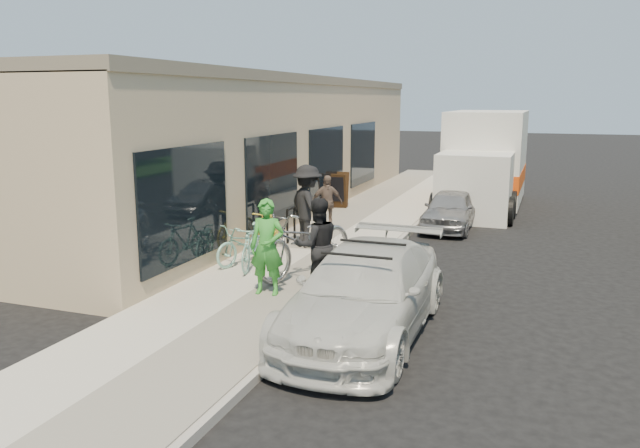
% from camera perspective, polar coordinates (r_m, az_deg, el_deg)
% --- Properties ---
extents(ground, '(120.00, 120.00, 0.00)m').
position_cam_1_polar(ground, '(11.03, 3.84, -7.48)').
color(ground, black).
rests_on(ground, ground).
extents(sidewalk, '(3.00, 34.00, 0.15)m').
position_cam_1_polar(sidewalk, '(14.35, -0.46, -2.68)').
color(sidewalk, '#B4AEA2').
rests_on(sidewalk, ground).
extents(curb, '(0.12, 34.00, 0.13)m').
position_cam_1_polar(curb, '(13.90, 5.54, -3.24)').
color(curb, '#9B958E').
rests_on(curb, ground).
extents(storefront, '(3.60, 20.00, 4.22)m').
position_cam_1_polar(storefront, '(19.82, -4.22, 7.20)').
color(storefront, tan).
rests_on(storefront, ground).
extents(bike_rack, '(0.09, 0.59, 0.83)m').
position_cam_1_polar(bike_rack, '(15.14, -2.68, 0.30)').
color(bike_rack, black).
rests_on(bike_rack, sidewalk).
extents(sandwich_board, '(0.74, 0.75, 1.10)m').
position_cam_1_polar(sandwich_board, '(19.85, 1.54, 3.14)').
color(sandwich_board, '#311D0D').
rests_on(sandwich_board, sidewalk).
extents(sedan_white, '(1.88, 4.61, 1.38)m').
position_cam_1_polar(sedan_white, '(9.56, 4.15, -6.26)').
color(sedan_white, silver).
rests_on(sedan_white, ground).
extents(sedan_silver, '(1.34, 3.23, 1.09)m').
position_cam_1_polar(sedan_silver, '(17.65, 11.83, 1.31)').
color(sedan_silver, gray).
rests_on(sedan_silver, ground).
extents(moving_truck, '(2.46, 6.43, 3.15)m').
position_cam_1_polar(moving_truck, '(21.53, 14.78, 5.25)').
color(moving_truck, silver).
rests_on(moving_truck, ground).
extents(tandem_bike, '(1.78, 2.72, 1.35)m').
position_cam_1_polar(tandem_bike, '(12.14, -1.26, -1.64)').
color(tandem_bike, '#A8A9AB').
rests_on(tandem_bike, sidewalk).
extents(woman_rider, '(0.67, 0.48, 1.71)m').
position_cam_1_polar(woman_rider, '(11.00, -4.86, -2.11)').
color(woman_rider, '#328F2F').
rests_on(woman_rider, sidewalk).
extents(man_standing, '(1.05, 1.01, 1.70)m').
position_cam_1_polar(man_standing, '(11.09, -0.26, -1.96)').
color(man_standing, black).
rests_on(man_standing, sidewalk).
extents(cruiser_bike_a, '(0.72, 1.58, 0.92)m').
position_cam_1_polar(cruiser_bike_a, '(12.77, -6.25, -2.05)').
color(cruiser_bike_a, '#7DBBA9').
rests_on(cruiser_bike_a, sidewalk).
extents(cruiser_bike_b, '(1.05, 1.73, 0.86)m').
position_cam_1_polar(cruiser_bike_b, '(13.18, -6.79, -1.77)').
color(cruiser_bike_b, '#7DBBA9').
rests_on(cruiser_bike_b, sidewalk).
extents(cruiser_bike_c, '(0.60, 1.62, 0.95)m').
position_cam_1_polar(cruiser_bike_c, '(14.34, -4.87, -0.46)').
color(cruiser_bike_c, yellow).
rests_on(cruiser_bike_c, sidewalk).
extents(bystander_a, '(1.40, 1.36, 1.92)m').
position_cam_1_polar(bystander_a, '(14.49, -1.15, 1.65)').
color(bystander_a, black).
rests_on(bystander_a, sidewalk).
extents(bystander_b, '(0.91, 0.78, 1.46)m').
position_cam_1_polar(bystander_b, '(16.35, 0.61, 1.95)').
color(bystander_b, brown).
rests_on(bystander_b, sidewalk).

